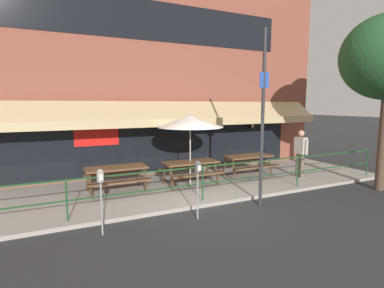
{
  "coord_description": "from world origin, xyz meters",
  "views": [
    {
      "loc": [
        -3.69,
        -6.79,
        2.73
      ],
      "look_at": [
        0.29,
        1.6,
        1.5
      ],
      "focal_mm": 28.0,
      "sensor_mm": 36.0,
      "label": 1
    }
  ],
  "objects_px": {
    "parking_meter_near": "(101,182)",
    "parking_meter_far": "(198,172)",
    "picnic_table_left": "(116,172)",
    "street_sign_pole": "(263,117)",
    "pedestrian_walking": "(300,151)",
    "picnic_table_centre": "(191,166)",
    "picnic_table_right": "(247,160)",
    "patio_umbrella_centre": "(190,121)"
  },
  "relations": [
    {
      "from": "picnic_table_centre",
      "to": "parking_meter_near",
      "type": "height_order",
      "value": "parking_meter_near"
    },
    {
      "from": "street_sign_pole",
      "to": "patio_umbrella_centre",
      "type": "bearing_deg",
      "value": 111.11
    },
    {
      "from": "patio_umbrella_centre",
      "to": "parking_meter_near",
      "type": "distance_m",
      "value": 4.27
    },
    {
      "from": "parking_meter_far",
      "to": "street_sign_pole",
      "type": "xyz_separation_m",
      "value": [
        1.99,
        0.17,
        1.24
      ]
    },
    {
      "from": "patio_umbrella_centre",
      "to": "parking_meter_far",
      "type": "height_order",
      "value": "patio_umbrella_centre"
    },
    {
      "from": "picnic_table_right",
      "to": "patio_umbrella_centre",
      "type": "height_order",
      "value": "patio_umbrella_centre"
    },
    {
      "from": "patio_umbrella_centre",
      "to": "parking_meter_near",
      "type": "height_order",
      "value": "patio_umbrella_centre"
    },
    {
      "from": "picnic_table_left",
      "to": "picnic_table_centre",
      "type": "bearing_deg",
      "value": -3.82
    },
    {
      "from": "patio_umbrella_centre",
      "to": "pedestrian_walking",
      "type": "xyz_separation_m",
      "value": [
        4.01,
        -0.84,
        -1.12
      ]
    },
    {
      "from": "picnic_table_right",
      "to": "street_sign_pole",
      "type": "xyz_separation_m",
      "value": [
        -1.44,
        -2.6,
        1.68
      ]
    },
    {
      "from": "parking_meter_near",
      "to": "parking_meter_far",
      "type": "bearing_deg",
      "value": -1.8
    },
    {
      "from": "parking_meter_near",
      "to": "parking_meter_far",
      "type": "distance_m",
      "value": 2.21
    },
    {
      "from": "patio_umbrella_centre",
      "to": "street_sign_pole",
      "type": "relative_size",
      "value": 0.51
    },
    {
      "from": "pedestrian_walking",
      "to": "parking_meter_near",
      "type": "relative_size",
      "value": 1.2
    },
    {
      "from": "picnic_table_left",
      "to": "pedestrian_walking",
      "type": "distance_m",
      "value": 6.49
    },
    {
      "from": "parking_meter_near",
      "to": "parking_meter_far",
      "type": "height_order",
      "value": "same"
    },
    {
      "from": "street_sign_pole",
      "to": "picnic_table_left",
      "type": "bearing_deg",
      "value": 142.11
    },
    {
      "from": "patio_umbrella_centre",
      "to": "parking_meter_far",
      "type": "bearing_deg",
      "value": -111.46
    },
    {
      "from": "pedestrian_walking",
      "to": "parking_meter_far",
      "type": "xyz_separation_m",
      "value": [
        -5.05,
        -1.8,
        0.09
      ]
    },
    {
      "from": "picnic_table_centre",
      "to": "patio_umbrella_centre",
      "type": "bearing_deg",
      "value": 90.0
    },
    {
      "from": "parking_meter_far",
      "to": "street_sign_pole",
      "type": "bearing_deg",
      "value": 4.84
    },
    {
      "from": "pedestrian_walking",
      "to": "parking_meter_near",
      "type": "distance_m",
      "value": 7.46
    },
    {
      "from": "pedestrian_walking",
      "to": "patio_umbrella_centre",
      "type": "bearing_deg",
      "value": 168.13
    },
    {
      "from": "parking_meter_far",
      "to": "street_sign_pole",
      "type": "relative_size",
      "value": 0.3
    },
    {
      "from": "picnic_table_centre",
      "to": "street_sign_pole",
      "type": "xyz_separation_m",
      "value": [
        0.95,
        -2.45,
        1.68
      ]
    },
    {
      "from": "picnic_table_left",
      "to": "parking_meter_far",
      "type": "xyz_separation_m",
      "value": [
        1.36,
        -2.78,
        0.44
      ]
    },
    {
      "from": "patio_umbrella_centre",
      "to": "parking_meter_far",
      "type": "xyz_separation_m",
      "value": [
        -1.04,
        -2.64,
        -1.03
      ]
    },
    {
      "from": "street_sign_pole",
      "to": "pedestrian_walking",
      "type": "bearing_deg",
      "value": 28.07
    },
    {
      "from": "picnic_table_left",
      "to": "picnic_table_centre",
      "type": "relative_size",
      "value": 1.0
    },
    {
      "from": "pedestrian_walking",
      "to": "street_sign_pole",
      "type": "bearing_deg",
      "value": -151.93
    },
    {
      "from": "picnic_table_left",
      "to": "parking_meter_near",
      "type": "bearing_deg",
      "value": -107.37
    },
    {
      "from": "picnic_table_left",
      "to": "street_sign_pole",
      "type": "relative_size",
      "value": 0.39
    },
    {
      "from": "picnic_table_centre",
      "to": "picnic_table_right",
      "type": "height_order",
      "value": "same"
    },
    {
      "from": "picnic_table_right",
      "to": "parking_meter_near",
      "type": "xyz_separation_m",
      "value": [
        -5.64,
        -2.7,
        0.44
      ]
    },
    {
      "from": "pedestrian_walking",
      "to": "parking_meter_far",
      "type": "bearing_deg",
      "value": -160.4
    },
    {
      "from": "picnic_table_centre",
      "to": "street_sign_pole",
      "type": "relative_size",
      "value": 0.39
    },
    {
      "from": "street_sign_pole",
      "to": "parking_meter_near",
      "type": "bearing_deg",
      "value": -178.64
    },
    {
      "from": "picnic_table_centre",
      "to": "picnic_table_right",
      "type": "bearing_deg",
      "value": 3.66
    },
    {
      "from": "picnic_table_right",
      "to": "parking_meter_near",
      "type": "height_order",
      "value": "parking_meter_near"
    },
    {
      "from": "parking_meter_far",
      "to": "parking_meter_near",
      "type": "bearing_deg",
      "value": 178.2
    },
    {
      "from": "picnic_table_left",
      "to": "parking_meter_far",
      "type": "bearing_deg",
      "value": -63.94
    },
    {
      "from": "picnic_table_centre",
      "to": "parking_meter_near",
      "type": "relative_size",
      "value": 1.27
    }
  ]
}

